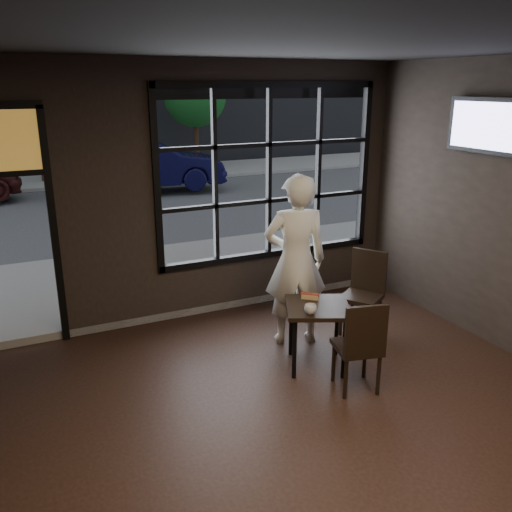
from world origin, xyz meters
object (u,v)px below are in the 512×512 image
chair_near (357,344)px  cafe_table (317,336)px  man (295,261)px  navy_car (148,165)px

chair_near → cafe_table: bearing=-64.4°
chair_near → man: (-0.04, 1.18, 0.51)m
cafe_table → chair_near: bearing=-52.6°
man → navy_car: bearing=-78.4°
cafe_table → navy_car: (0.88, 10.34, 0.43)m
man → navy_car: (0.79, 9.71, -0.21)m
chair_near → man: 1.29m
cafe_table → man: 0.91m
chair_near → navy_car: (0.76, 10.89, 0.30)m
cafe_table → chair_near: size_ratio=0.74×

